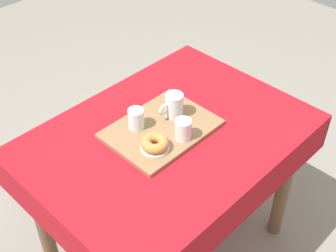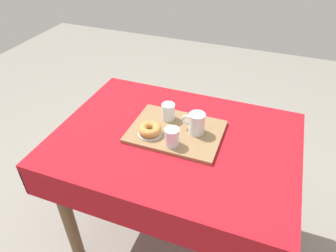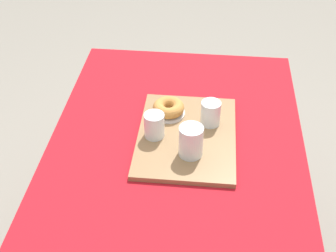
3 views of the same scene
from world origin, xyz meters
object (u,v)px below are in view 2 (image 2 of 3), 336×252
object	(u,v)px
water_glass_far	(168,112)
donut_plate_left	(150,133)
dining_table	(175,157)
tea_mug_left	(196,124)
serving_tray	(176,131)
water_glass_near	(172,138)
sugar_donut_left	(150,129)

from	to	relation	value
water_glass_far	donut_plate_left	world-z (taller)	water_glass_far
dining_table	water_glass_far	world-z (taller)	water_glass_far
tea_mug_left	serving_tray	bearing A→B (deg)	-168.66
tea_mug_left	donut_plate_left	bearing A→B (deg)	-155.62
dining_table	donut_plate_left	distance (m)	0.19
dining_table	water_glass_near	distance (m)	0.19
tea_mug_left	donut_plate_left	xyz separation A→B (m)	(-0.19, -0.09, -0.04)
serving_tray	sugar_donut_left	bearing A→B (deg)	-145.88
water_glass_near	donut_plate_left	xyz separation A→B (m)	(-0.12, 0.03, -0.03)
water_glass_near	sugar_donut_left	distance (m)	0.12
dining_table	water_glass_far	size ratio (longest dim) A/B	13.46
water_glass_near	sugar_donut_left	size ratio (longest dim) A/B	0.78
water_glass_near	dining_table	bearing A→B (deg)	96.72
tea_mug_left	sugar_donut_left	distance (m)	0.21
serving_tray	donut_plate_left	distance (m)	0.12
donut_plate_left	water_glass_near	bearing A→B (deg)	-15.69
water_glass_near	sugar_donut_left	xyz separation A→B (m)	(-0.12, 0.03, -0.01)
water_glass_far	tea_mug_left	bearing A→B (deg)	-19.15
tea_mug_left	dining_table	bearing A→B (deg)	-148.84
dining_table	water_glass_far	distance (m)	0.22
serving_tray	tea_mug_left	distance (m)	0.11
dining_table	water_glass_near	world-z (taller)	water_glass_near
serving_tray	donut_plate_left	bearing A→B (deg)	-145.88
dining_table	serving_tray	bearing A→B (deg)	104.38
serving_tray	tea_mug_left	bearing A→B (deg)	11.34
serving_tray	donut_plate_left	xyz separation A→B (m)	(-0.10, -0.07, 0.01)
water_glass_far	donut_plate_left	xyz separation A→B (m)	(-0.04, -0.14, -0.03)
tea_mug_left	donut_plate_left	distance (m)	0.21
dining_table	sugar_donut_left	distance (m)	0.20
dining_table	donut_plate_left	world-z (taller)	donut_plate_left
water_glass_near	serving_tray	bearing A→B (deg)	99.13
tea_mug_left	water_glass_far	xyz separation A→B (m)	(-0.16, 0.05, -0.01)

